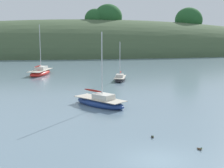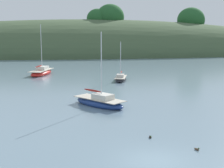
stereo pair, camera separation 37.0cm
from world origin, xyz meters
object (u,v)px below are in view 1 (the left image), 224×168
object	(u,v)px
sailboat_teal_outer	(40,72)
sailboat_yellow_far	(100,102)
sailboat_cream_ketch	(120,79)
duck_lone_right	(199,149)
duck_lead	(152,137)

from	to	relation	value
sailboat_teal_outer	sailboat_yellow_far	size ratio (longest dim) A/B	1.14
sailboat_cream_ketch	sailboat_yellow_far	size ratio (longest dim) A/B	0.79
sailboat_cream_ketch	duck_lone_right	distance (m)	28.53
sailboat_teal_outer	duck_lead	distance (m)	35.33
sailboat_teal_outer	sailboat_yellow_far	bearing A→B (deg)	-72.03
duck_lone_right	sailboat_cream_ketch	bearing A→B (deg)	91.02
duck_lead	sailboat_teal_outer	bearing A→B (deg)	106.99
sailboat_teal_outer	duck_lone_right	world-z (taller)	sailboat_teal_outer
sailboat_cream_ketch	sailboat_yellow_far	distance (m)	16.29
sailboat_cream_ketch	duck_lead	size ratio (longest dim) A/B	13.91
sailboat_cream_ketch	duck_lead	world-z (taller)	sailboat_cream_ketch
sailboat_cream_ketch	duck_lone_right	xyz separation A→B (m)	(0.51, -28.52, -0.26)
sailboat_teal_outer	duck_lead	world-z (taller)	sailboat_teal_outer
duck_lone_right	duck_lead	world-z (taller)	same
sailboat_yellow_far	duck_lead	size ratio (longest dim) A/B	17.68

